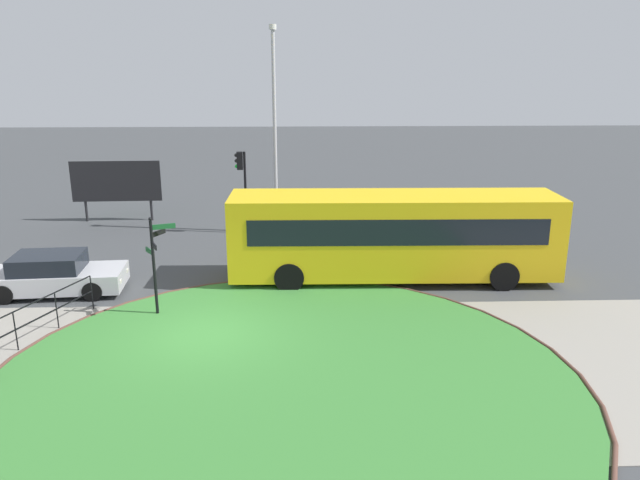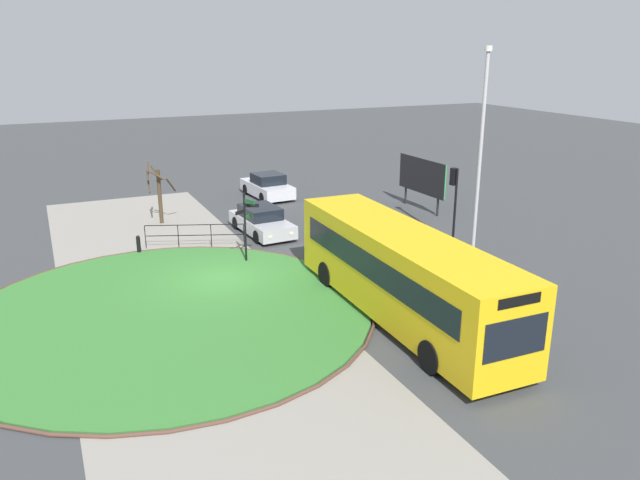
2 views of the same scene
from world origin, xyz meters
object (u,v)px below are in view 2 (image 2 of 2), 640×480
Objects in this scene: car_far_lane at (261,221)px; lamppost_tall at (481,149)px; billboard_left at (422,177)px; car_near_lane at (267,186)px; signpost_directional at (246,222)px; bus_yellow at (401,273)px; bollard_foreground at (139,244)px; traffic_light_near at (454,190)px; street_tree_bare at (159,191)px.

car_far_lane is 0.51× the size of lamppost_tall.
billboard_left is at bearing 162.96° from lamppost_tall.
car_near_lane is 1.02× the size of billboard_left.
signpost_directional reaches higher than billboard_left.
bus_yellow is at bearing 21.67° from signpost_directional.
billboard_left reaches higher than bollard_foreground.
traffic_light_near is at bearing -175.57° from lamppost_tall.
traffic_light_near is (4.91, 13.39, 2.26)m from bollard_foreground.
signpost_directional is 0.96× the size of street_tree_bare.
traffic_light_near reaches higher than street_tree_bare.
lamppost_tall is at bearing -166.51° from car_near_lane.
lamppost_tall is (3.24, 9.45, 2.93)m from signpost_directional.
car_far_lane is 9.45m from traffic_light_near.
signpost_directional reaches higher than bus_yellow.
street_tree_bare reaches higher than car_far_lane.
billboard_left reaches higher than car_far_lane.
traffic_light_near reaches higher than bollard_foreground.
billboard_left is (-6.25, 2.49, -0.79)m from traffic_light_near.
car_far_lane is (-3.88, 2.03, -1.20)m from signpost_directional.
car_far_lane is at bearing 47.38° from street_tree_bare.
signpost_directional reaches higher than car_far_lane.
signpost_directional is 0.68× the size of car_far_lane.
car_far_lane is (7.13, -2.91, -0.03)m from car_near_lane.
bollard_foreground is 12.87m from bus_yellow.
billboard_left is (-1.34, 15.88, 1.47)m from bollard_foreground.
signpost_directional is at bearing -31.60° from car_far_lane.
billboard_left is (-0.63, 9.80, 1.28)m from car_far_lane.
car_far_lane is 11.08m from lamppost_tall.
car_far_lane is at bearing -133.76° from lamppost_tall.
street_tree_bare is at bearing -160.32° from bus_yellow.
lamppost_tall reaches higher than street_tree_bare.
signpost_directional is 8.06m from street_tree_bare.
street_tree_bare is at bearing -136.61° from car_far_lane.
signpost_directional reaches higher than car_near_lane.
bollard_foreground is 6.12m from car_far_lane.
traffic_light_near is 14.97m from street_tree_bare.
traffic_light_near is 1.14× the size of street_tree_bare.
signpost_directional is 5.32m from bollard_foreground.
signpost_directional is 0.27× the size of bus_yellow.
car_far_lane reaches higher than bollard_foreground.
signpost_directional is 8.12m from bus_yellow.
billboard_left is at bearing 144.72° from bus_yellow.
street_tree_bare reaches higher than billboard_left.
car_near_lane reaches higher than car_far_lane.
bus_yellow is at bearing -56.28° from lamppost_tall.
lamppost_tall is at bearing 42.25° from car_far_lane.
car_near_lane is 15.49m from lamppost_tall.
street_tree_bare reaches higher than signpost_directional.
billboard_left is at bearing -29.68° from traffic_light_near.
lamppost_tall is (-4.31, 6.46, 3.12)m from bus_yellow.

